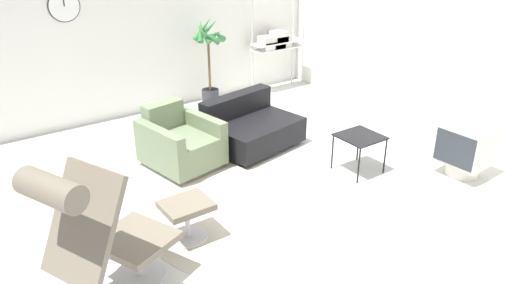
# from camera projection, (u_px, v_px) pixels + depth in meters

# --- Properties ---
(ground_plane) EXTENTS (12.00, 12.00, 0.00)m
(ground_plane) POSITION_uv_depth(u_px,v_px,m) (264.00, 196.00, 5.37)
(ground_plane) COLOR silver
(wall_back) EXTENTS (12.00, 0.09, 2.80)m
(wall_back) POSITION_uv_depth(u_px,v_px,m) (136.00, 19.00, 7.12)
(wall_back) COLOR silver
(wall_back) RESTS_ON ground_plane
(wall_right) EXTENTS (0.06, 12.00, 2.80)m
(wall_right) POSITION_uv_depth(u_px,v_px,m) (455.00, 32.00, 6.34)
(wall_right) COLOR silver
(wall_right) RESTS_ON ground_plane
(round_rug) EXTENTS (2.25, 2.25, 0.01)m
(round_rug) POSITION_uv_depth(u_px,v_px,m) (254.00, 211.00, 5.10)
(round_rug) COLOR #BCB29E
(round_rug) RESTS_ON ground_plane
(lounge_chair) EXTENTS (1.15, 0.90, 1.26)m
(lounge_chair) POSITION_uv_depth(u_px,v_px,m) (95.00, 224.00, 3.60)
(lounge_chair) COLOR #BCBCC1
(lounge_chair) RESTS_ON ground_plane
(ottoman) EXTENTS (0.44, 0.38, 0.38)m
(ottoman) POSITION_uv_depth(u_px,v_px,m) (187.00, 213.00, 4.57)
(ottoman) COLOR #BCBCC1
(ottoman) RESTS_ON ground_plane
(armchair_red) EXTENTS (0.88, 0.97, 0.72)m
(armchair_red) POSITION_uv_depth(u_px,v_px,m) (180.00, 144.00, 5.92)
(armchair_red) COLOR silver
(armchair_red) RESTS_ON ground_plane
(couch_low) EXTENTS (1.25, 1.04, 0.64)m
(couch_low) POSITION_uv_depth(u_px,v_px,m) (251.00, 129.00, 6.46)
(couch_low) COLOR black
(couch_low) RESTS_ON ground_plane
(side_table) EXTENTS (0.47, 0.47, 0.45)m
(side_table) POSITION_uv_depth(u_px,v_px,m) (360.00, 139.00, 5.74)
(side_table) COLOR black
(side_table) RESTS_ON ground_plane
(crt_television) EXTENTS (0.55, 0.56, 0.61)m
(crt_television) POSITION_uv_depth(u_px,v_px,m) (466.00, 148.00, 5.69)
(crt_television) COLOR beige
(crt_television) RESTS_ON ground_plane
(potted_plant) EXTENTS (0.53, 0.54, 1.38)m
(potted_plant) POSITION_uv_depth(u_px,v_px,m) (209.00, 63.00, 7.58)
(potted_plant) COLOR #333338
(potted_plant) RESTS_ON ground_plane
(shelf_unit) EXTENTS (0.92, 0.28, 1.72)m
(shelf_unit) POSITION_uv_depth(u_px,v_px,m) (276.00, 42.00, 8.31)
(shelf_unit) COLOR #BCBCC1
(shelf_unit) RESTS_ON ground_plane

